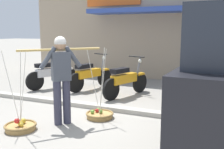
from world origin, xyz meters
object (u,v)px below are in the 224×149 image
Objects in this scene: fruit_basket_left_side at (100,114)px; fruit_vendor at (61,74)px; fruit_basket_right_side at (21,126)px; motorcycle_second_in_row at (90,75)px; motorcycle_third_in_row at (126,80)px; motorcycle_nearest_shop at (51,74)px.

fruit_vendor is at bearing -130.14° from fruit_basket_left_side.
fruit_basket_left_side and fruit_basket_right_side have the same top height.
motorcycle_second_in_row is (-0.46, 3.52, 0.37)m from fruit_basket_right_side.
fruit_basket_right_side reaches higher than motorcycle_third_in_row.
fruit_basket_left_side reaches higher than motorcycle_second_in_row.
motorcycle_second_in_row is at bearing 13.32° from motorcycle_nearest_shop.
fruit_basket_right_side is 0.84× the size of motorcycle_nearest_shop.
fruit_vendor is at bearing -50.05° from motorcycle_nearest_shop.
motorcycle_nearest_shop and motorcycle_third_in_row have the same top height.
motorcycle_second_in_row is at bearing 163.49° from motorcycle_third_in_row.
fruit_basket_left_side is 2.78m from motorcycle_second_in_row.
fruit_basket_left_side is (0.51, 0.60, -0.90)m from fruit_vendor.
motorcycle_nearest_shop is at bearing 117.69° from fruit_basket_right_side.
motorcycle_third_in_row is at bearing 82.22° from fruit_vendor.
motorcycle_nearest_shop is 0.98× the size of motorcycle_second_in_row.
fruit_vendor is 0.98× the size of motorcycle_nearest_shop.
fruit_basket_left_side is at bearing -36.86° from motorcycle_nearest_shop.
fruit_basket_left_side reaches higher than motorcycle_third_in_row.
motorcycle_second_in_row is at bearing 97.49° from fruit_basket_right_side.
fruit_basket_left_side is at bearing 49.70° from fruit_basket_right_side.
motorcycle_nearest_shop and motorcycle_second_in_row have the same top height.
motorcycle_third_in_row is (2.55, -0.10, 0.00)m from motorcycle_nearest_shop.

